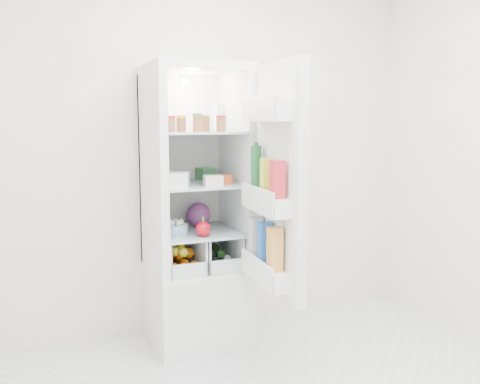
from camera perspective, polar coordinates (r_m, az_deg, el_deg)
name	(u,v)px	position (r m, az deg, el deg)	size (l,w,h in m)	color
room_walls	(323,89)	(2.39, 8.82, 10.79)	(3.02, 3.02, 2.61)	white
refrigerator	(194,241)	(3.54, -4.91, -5.27)	(0.60, 0.60, 1.80)	white
shelf_low	(197,232)	(3.46, -4.61, -4.28)	(0.49, 0.53, 0.01)	silver
shelf_mid	(196,184)	(3.41, -4.67, 0.82)	(0.49, 0.53, 0.01)	silver
shelf_top	(196,132)	(3.39, -4.73, 6.36)	(0.49, 0.53, 0.01)	silver
crisper_left	(179,253)	(3.46, -6.53, -6.53)	(0.23, 0.46, 0.22)	silver
crisper_right	(215,250)	(3.53, -2.69, -6.19)	(0.23, 0.46, 0.22)	silver
condiment_jars	(195,125)	(3.27, -4.78, 7.19)	(0.38, 0.16, 0.08)	#B21919
squeeze_bottle	(217,117)	(3.59, -2.46, 8.03)	(0.05, 0.05, 0.18)	silver
tub_white	(177,180)	(3.21, -6.71, 1.28)	(0.14, 0.14, 0.09)	white
tub_cream	(213,181)	(3.27, -2.88, 1.22)	(0.11, 0.11, 0.06)	silver
tin_red	(226,179)	(3.36, -1.48, 1.36)	(0.09, 0.09, 0.06)	#D84920
tub_green	(206,173)	(3.63, -3.67, 1.98)	(0.10, 0.14, 0.08)	#397D44
red_cabbage	(198,215)	(3.58, -4.46, -2.44)	(0.16, 0.16, 0.16)	#5D205C
bell_pepper	(203,229)	(3.29, -3.95, -3.96)	(0.09, 0.09, 0.09)	#B80B18
mushroom_bowl	(175,230)	(3.33, -6.90, -4.03)	(0.15, 0.15, 0.07)	#7B9FB8
citrus_pile	(180,259)	(3.45, -6.39, -7.09)	(0.20, 0.31, 0.16)	orange
veg_pile	(216,257)	(3.54, -2.60, -6.93)	(0.16, 0.30, 0.10)	#174518
fridge_door	(276,186)	(2.98, 3.82, 0.64)	(0.21, 0.60, 1.30)	white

